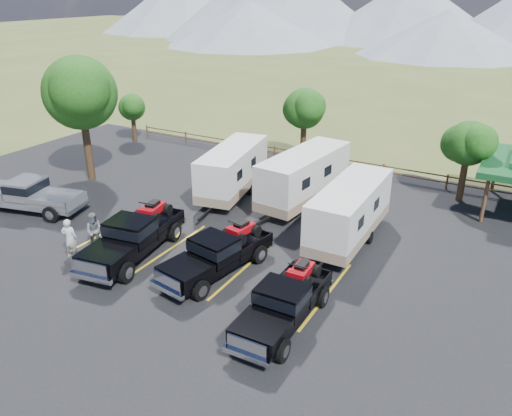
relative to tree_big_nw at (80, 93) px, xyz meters
The scene contains 18 objects.
ground 16.44m from the tree_big_nw, 35.73° to the right, with size 320.00×320.00×0.00m, color #435223.
asphalt_lot 14.99m from the tree_big_nw, 25.65° to the right, with size 44.00×34.00×0.04m, color black.
stall_lines 14.61m from the tree_big_nw, 21.83° to the right, with size 12.12×5.50×0.01m.
tree_big_nw is the anchor object (origin of this frame).
tree_ne_a 23.05m from the tree_big_nw, 20.37° to the left, with size 3.11×2.92×4.76m.
tree_north 14.61m from the tree_big_nw, 43.53° to the left, with size 3.46×3.24×5.25m.
tree_nw_small 9.15m from the tree_big_nw, 113.52° to the left, with size 2.59×2.43×3.85m.
rail_fence 18.06m from the tree_big_nw, 33.08° to the left, with size 36.12×0.12×1.00m.
mountain_range 97.10m from the tree_big_nw, 87.10° to the left, with size 209.00×71.00×20.00m.
rig_left 12.27m from the tree_big_nw, 33.58° to the right, with size 2.95×6.57×2.12m.
rig_center 15.54m from the tree_big_nw, 22.55° to the right, with size 2.80×6.07×1.95m.
rig_right 19.89m from the tree_big_nw, 22.82° to the right, with size 2.04×5.63×1.87m.
trailer_left 10.57m from the tree_big_nw, 13.44° to the left, with size 3.34×8.33×2.88m.
trailer_center 14.65m from the tree_big_nw, 12.54° to the left, with size 2.94×8.74×3.02m.
trailer_right 18.08m from the tree_big_nw, ahead, with size 2.24×8.31×2.90m.
pickup_silver 7.16m from the tree_big_nw, 78.69° to the right, with size 6.48×3.40×1.86m.
person_a 11.61m from the tree_big_nw, 48.26° to the right, with size 0.71×0.46×1.94m, color #BCBCBC.
person_b 11.07m from the tree_big_nw, 42.20° to the right, with size 0.88×0.69×1.82m, color slate.
Camera 1 is at (11.93, -12.30, 11.52)m, focal length 35.00 mm.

